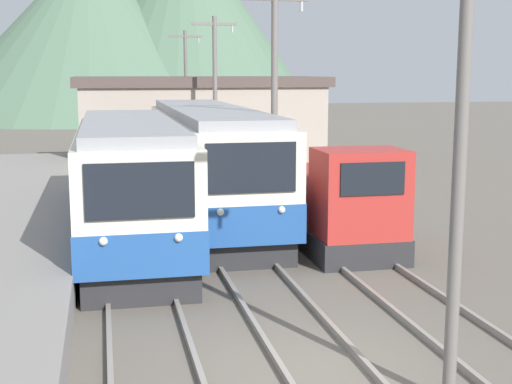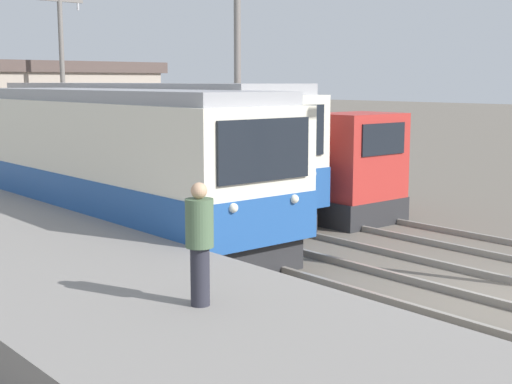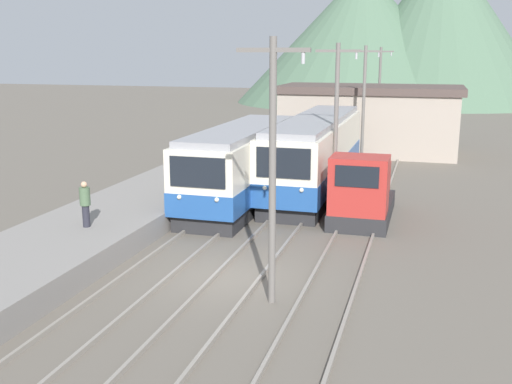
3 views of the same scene
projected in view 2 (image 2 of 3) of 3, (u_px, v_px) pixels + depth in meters
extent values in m
cube|color=gray|center=(241.00, 369.00, 8.54)|extent=(4.50, 54.00, 0.86)
cube|color=gray|center=(395.00, 341.00, 10.48)|extent=(0.10, 60.00, 0.14)
cube|color=gray|center=(452.00, 320.00, 11.41)|extent=(0.10, 60.00, 0.14)
cube|color=gray|center=(498.00, 303.00, 12.28)|extent=(0.10, 60.00, 0.14)
cube|color=#28282B|center=(117.00, 221.00, 17.95)|extent=(2.58, 10.79, 0.70)
cube|color=silver|center=(115.00, 155.00, 17.69)|extent=(2.80, 11.24, 2.67)
cube|color=#235199|center=(116.00, 189.00, 17.82)|extent=(2.84, 11.28, 0.96)
cube|color=black|center=(265.00, 150.00, 13.37)|extent=(2.24, 0.06, 1.17)
sphere|color=silver|center=(233.00, 208.00, 13.02)|extent=(0.18, 0.18, 0.18)
sphere|color=silver|center=(294.00, 199.00, 14.01)|extent=(0.18, 0.18, 0.18)
cube|color=#939399|center=(113.00, 95.00, 17.47)|extent=(2.46, 10.79, 0.28)
cube|color=#28282B|center=(134.00, 192.00, 22.63)|extent=(2.58, 13.76, 0.70)
cube|color=silver|center=(133.00, 137.00, 22.36)|extent=(2.80, 14.33, 2.81)
cube|color=#235199|center=(134.00, 166.00, 22.50)|extent=(2.84, 14.37, 1.01)
cube|color=black|center=(290.00, 132.00, 16.87)|extent=(2.24, 0.06, 1.24)
sphere|color=silver|center=(266.00, 179.00, 16.53)|extent=(0.18, 0.18, 0.18)
sphere|color=silver|center=(313.00, 174.00, 17.52)|extent=(0.18, 0.18, 0.18)
cube|color=#939399|center=(132.00, 88.00, 22.12)|extent=(2.46, 13.76, 0.28)
cube|color=#28282B|center=(309.00, 202.00, 20.93)|extent=(2.40, 5.45, 0.70)
cube|color=#B22D28|center=(357.00, 156.00, 19.31)|extent=(2.28, 1.74, 2.30)
cube|color=black|center=(384.00, 139.00, 18.56)|extent=(1.68, 0.04, 0.83)
cube|color=#B22D28|center=(289.00, 163.00, 21.42)|extent=(1.92, 3.60, 1.40)
cylinder|color=black|center=(289.00, 132.00, 21.27)|extent=(0.16, 0.16, 0.50)
cylinder|color=slate|center=(237.00, 86.00, 20.54)|extent=(0.20, 0.20, 7.42)
cylinder|color=slate|center=(63.00, 85.00, 29.03)|extent=(0.20, 0.20, 7.42)
cube|color=slate|center=(59.00, 0.00, 28.52)|extent=(2.00, 0.12, 0.12)
cylinder|color=#B2B2B7|center=(78.00, 6.00, 29.06)|extent=(0.10, 0.10, 0.30)
cylinder|color=#282833|center=(200.00, 276.00, 9.56)|extent=(0.26, 0.26, 0.80)
cylinder|color=#4C6647|center=(199.00, 223.00, 9.44)|extent=(0.38, 0.38, 0.65)
sphere|color=tan|center=(199.00, 191.00, 9.38)|extent=(0.22, 0.22, 0.22)
cube|color=#AD9E8E|center=(16.00, 119.00, 32.87)|extent=(12.00, 6.00, 4.23)
cube|color=#51423D|center=(13.00, 67.00, 32.51)|extent=(12.60, 6.30, 0.50)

